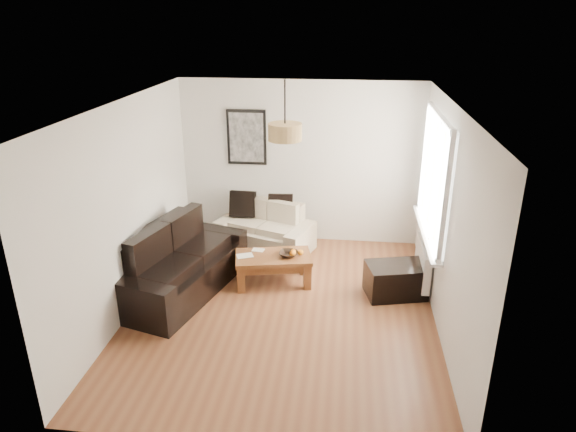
# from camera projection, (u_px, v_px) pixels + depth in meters

# --- Properties ---
(floor) EXTENTS (4.50, 4.50, 0.00)m
(floor) POSITION_uv_depth(u_px,v_px,m) (282.00, 309.00, 6.55)
(floor) COLOR brown
(floor) RESTS_ON ground
(ceiling) EXTENTS (3.80, 4.50, 0.00)m
(ceiling) POSITION_uv_depth(u_px,v_px,m) (281.00, 104.00, 5.58)
(ceiling) COLOR white
(ceiling) RESTS_ON floor
(wall_back) EXTENTS (3.80, 0.04, 2.60)m
(wall_back) POSITION_uv_depth(u_px,v_px,m) (300.00, 163.00, 8.14)
(wall_back) COLOR silver
(wall_back) RESTS_ON floor
(wall_front) EXTENTS (3.80, 0.04, 2.60)m
(wall_front) POSITION_uv_depth(u_px,v_px,m) (244.00, 321.00, 3.99)
(wall_front) COLOR silver
(wall_front) RESTS_ON floor
(wall_left) EXTENTS (0.04, 4.50, 2.60)m
(wall_left) POSITION_uv_depth(u_px,v_px,m) (128.00, 208.00, 6.28)
(wall_left) COLOR silver
(wall_left) RESTS_ON floor
(wall_right) EXTENTS (0.04, 4.50, 2.60)m
(wall_right) POSITION_uv_depth(u_px,v_px,m) (447.00, 222.00, 5.86)
(wall_right) COLOR silver
(wall_right) RESTS_ON floor
(window_bay) EXTENTS (0.14, 1.90, 1.60)m
(window_bay) POSITION_uv_depth(u_px,v_px,m) (436.00, 176.00, 6.49)
(window_bay) COLOR white
(window_bay) RESTS_ON wall_right
(radiator) EXTENTS (0.10, 0.90, 0.52)m
(radiator) POSITION_uv_depth(u_px,v_px,m) (423.00, 262.00, 6.94)
(radiator) COLOR white
(radiator) RESTS_ON wall_right
(poster) EXTENTS (0.62, 0.04, 0.87)m
(poster) POSITION_uv_depth(u_px,v_px,m) (247.00, 137.00, 8.06)
(poster) COLOR black
(poster) RESTS_ON wall_back
(pendant_shade) EXTENTS (0.40, 0.40, 0.20)m
(pendant_shade) POSITION_uv_depth(u_px,v_px,m) (285.00, 132.00, 6.00)
(pendant_shade) COLOR tan
(pendant_shade) RESTS_ON ceiling
(loveseat_cream) EXTENTS (1.64, 1.23, 0.72)m
(loveseat_cream) POSITION_uv_depth(u_px,v_px,m) (265.00, 227.00, 8.11)
(loveseat_cream) COLOR beige
(loveseat_cream) RESTS_ON floor
(sofa_leather) EXTENTS (1.51, 2.24, 0.88)m
(sofa_leather) POSITION_uv_depth(u_px,v_px,m) (179.00, 261.00, 6.84)
(sofa_leather) COLOR black
(sofa_leather) RESTS_ON floor
(coffee_table) EXTENTS (1.13, 0.76, 0.42)m
(coffee_table) POSITION_uv_depth(u_px,v_px,m) (273.00, 269.00, 7.12)
(coffee_table) COLOR brown
(coffee_table) RESTS_ON floor
(ottoman) EXTENTS (0.86, 0.66, 0.44)m
(ottoman) POSITION_uv_depth(u_px,v_px,m) (396.00, 280.00, 6.82)
(ottoman) COLOR black
(ottoman) RESTS_ON floor
(cushion_left) EXTENTS (0.42, 0.15, 0.41)m
(cushion_left) POSITION_uv_depth(u_px,v_px,m) (243.00, 204.00, 8.20)
(cushion_left) COLOR black
(cushion_left) RESTS_ON loveseat_cream
(cushion_right) EXTENTS (0.40, 0.15, 0.39)m
(cushion_right) POSITION_uv_depth(u_px,v_px,m) (281.00, 206.00, 8.14)
(cushion_right) COLOR black
(cushion_right) RESTS_ON loveseat_cream
(fruit_bowl) EXTENTS (0.27, 0.27, 0.06)m
(fruit_bowl) POSITION_uv_depth(u_px,v_px,m) (289.00, 254.00, 7.02)
(fruit_bowl) COLOR black
(fruit_bowl) RESTS_ON coffee_table
(orange_a) EXTENTS (0.11, 0.11, 0.09)m
(orange_a) POSITION_uv_depth(u_px,v_px,m) (293.00, 253.00, 7.01)
(orange_a) COLOR orange
(orange_a) RESTS_ON fruit_bowl
(orange_b) EXTENTS (0.09, 0.09, 0.08)m
(orange_b) POSITION_uv_depth(u_px,v_px,m) (301.00, 252.00, 7.04)
(orange_b) COLOR orange
(orange_b) RESTS_ON fruit_bowl
(orange_c) EXTENTS (0.09, 0.09, 0.07)m
(orange_c) POSITION_uv_depth(u_px,v_px,m) (293.00, 251.00, 7.07)
(orange_c) COLOR orange
(orange_c) RESTS_ON fruit_bowl
(papers) EXTENTS (0.26, 0.23, 0.01)m
(papers) POSITION_uv_depth(u_px,v_px,m) (245.00, 256.00, 7.03)
(papers) COLOR white
(papers) RESTS_ON coffee_table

